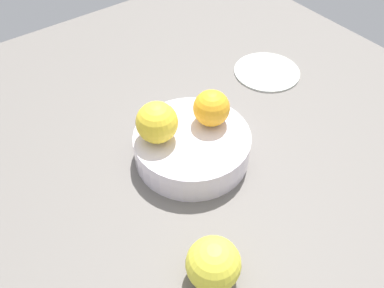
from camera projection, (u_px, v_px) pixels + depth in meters
The scene contains 6 objects.
ground_plane at pixel (192, 160), 71.31cm from camera, with size 110.00×110.00×2.00cm, color #66605B.
fruit_bowl at pixel (192, 147), 68.86cm from camera, with size 19.33×19.33×5.06cm.
orange_in_bowl_0 at pixel (211, 108), 67.02cm from camera, with size 6.08×6.08×6.08cm, color #F9A823.
orange_in_bowl_1 at pixel (157, 122), 64.19cm from camera, with size 6.70×6.70×6.70cm, color yellow.
orange_loose_0 at pixel (213, 264), 52.74cm from camera, with size 7.24×7.24×7.24cm, color yellow.
side_plate at pixel (267, 71), 87.00cm from camera, with size 13.83×13.83×0.80cm, color silver.
Camera 1 is at (28.48, 38.05, 52.23)cm, focal length 38.59 mm.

